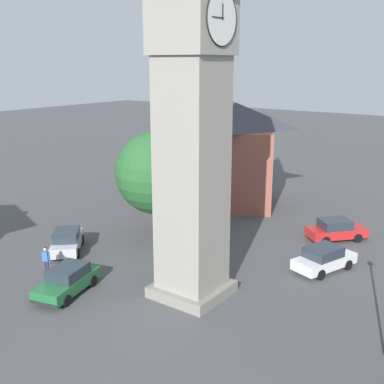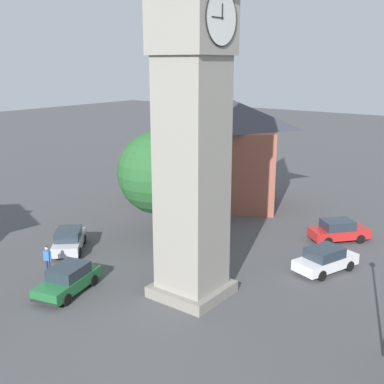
{
  "view_description": "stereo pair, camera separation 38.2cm",
  "coord_description": "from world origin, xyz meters",
  "px_view_note": "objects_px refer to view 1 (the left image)",
  "views": [
    {
      "loc": [
        19.28,
        14.0,
        12.24
      ],
      "look_at": [
        0.0,
        0.0,
        5.78
      ],
      "focal_mm": 44.81,
      "sensor_mm": 36.0,
      "label": 1
    },
    {
      "loc": [
        19.05,
        14.31,
        12.24
      ],
      "look_at": [
        0.0,
        0.0,
        5.78
      ],
      "focal_mm": 44.81,
      "sensor_mm": 36.0,
      "label": 2
    }
  ],
  "objects_px": {
    "car_white_side": "(67,280)",
    "tree": "(157,173)",
    "building_terrace_right": "(217,150)",
    "clock_tower": "(192,41)",
    "car_red_corner": "(336,230)",
    "car_blue_kerb": "(324,259)",
    "pedestrian": "(46,258)",
    "car_black_far": "(67,241)"
  },
  "relations": [
    {
      "from": "car_white_side",
      "to": "tree",
      "type": "bearing_deg",
      "value": -170.74
    },
    {
      "from": "tree",
      "to": "building_terrace_right",
      "type": "relative_size",
      "value": 0.65
    },
    {
      "from": "clock_tower",
      "to": "building_terrace_right",
      "type": "distance_m",
      "value": 19.21
    },
    {
      "from": "car_red_corner",
      "to": "building_terrace_right",
      "type": "xyz_separation_m",
      "value": [
        -2.44,
        -11.79,
        4.15
      ]
    },
    {
      "from": "car_blue_kerb",
      "to": "pedestrian",
      "type": "relative_size",
      "value": 2.63
    },
    {
      "from": "car_blue_kerb",
      "to": "car_red_corner",
      "type": "bearing_deg",
      "value": -167.35
    },
    {
      "from": "car_black_far",
      "to": "tree",
      "type": "distance_m",
      "value": 7.61
    },
    {
      "from": "clock_tower",
      "to": "pedestrian",
      "type": "xyz_separation_m",
      "value": [
        3.01,
        -8.55,
        -12.23
      ]
    },
    {
      "from": "car_red_corner",
      "to": "pedestrian",
      "type": "relative_size",
      "value": 2.49
    },
    {
      "from": "car_white_side",
      "to": "pedestrian",
      "type": "bearing_deg",
      "value": -106.87
    },
    {
      "from": "car_blue_kerb",
      "to": "car_white_side",
      "type": "distance_m",
      "value": 15.11
    },
    {
      "from": "clock_tower",
      "to": "car_blue_kerb",
      "type": "relative_size",
      "value": 5.07
    },
    {
      "from": "clock_tower",
      "to": "car_red_corner",
      "type": "distance_m",
      "value": 18.14
    },
    {
      "from": "car_white_side",
      "to": "car_black_far",
      "type": "relative_size",
      "value": 1.05
    },
    {
      "from": "car_blue_kerb",
      "to": "tree",
      "type": "distance_m",
      "value": 12.55
    },
    {
      "from": "car_blue_kerb",
      "to": "car_red_corner",
      "type": "distance_m",
      "value": 5.64
    },
    {
      "from": "car_black_far",
      "to": "tree",
      "type": "xyz_separation_m",
      "value": [
        -5.58,
        3.24,
        4.05
      ]
    },
    {
      "from": "clock_tower",
      "to": "tree",
      "type": "xyz_separation_m",
      "value": [
        -5.63,
        -7.11,
        -8.43
      ]
    },
    {
      "from": "pedestrian",
      "to": "tree",
      "type": "relative_size",
      "value": 0.22
    },
    {
      "from": "pedestrian",
      "to": "tree",
      "type": "bearing_deg",
      "value": 170.55
    },
    {
      "from": "car_white_side",
      "to": "building_terrace_right",
      "type": "bearing_deg",
      "value": -171.61
    },
    {
      "from": "car_red_corner",
      "to": "car_white_side",
      "type": "xyz_separation_m",
      "value": [
        16.64,
        -8.98,
        0.0
      ]
    },
    {
      "from": "car_red_corner",
      "to": "pedestrian",
      "type": "bearing_deg",
      "value": -37.28
    },
    {
      "from": "pedestrian",
      "to": "building_terrace_right",
      "type": "distance_m",
      "value": 18.59
    },
    {
      "from": "car_white_side",
      "to": "tree",
      "type": "distance_m",
      "value": 10.49
    },
    {
      "from": "building_terrace_right",
      "to": "clock_tower",
      "type": "bearing_deg",
      "value": 28.89
    },
    {
      "from": "car_red_corner",
      "to": "car_black_far",
      "type": "height_order",
      "value": "same"
    },
    {
      "from": "car_red_corner",
      "to": "pedestrian",
      "type": "xyz_separation_m",
      "value": [
        15.73,
        -11.98,
        0.25
      ]
    },
    {
      "from": "building_terrace_right",
      "to": "car_black_far",
      "type": "bearing_deg",
      "value": -7.48
    },
    {
      "from": "clock_tower",
      "to": "car_red_corner",
      "type": "height_order",
      "value": "clock_tower"
    },
    {
      "from": "clock_tower",
      "to": "car_black_far",
      "type": "distance_m",
      "value": 16.21
    },
    {
      "from": "car_blue_kerb",
      "to": "building_terrace_right",
      "type": "height_order",
      "value": "building_terrace_right"
    },
    {
      "from": "car_black_far",
      "to": "car_blue_kerb",
      "type": "bearing_deg",
      "value": 115.47
    },
    {
      "from": "tree",
      "to": "building_terrace_right",
      "type": "distance_m",
      "value": 9.61
    },
    {
      "from": "clock_tower",
      "to": "pedestrian",
      "type": "height_order",
      "value": "clock_tower"
    },
    {
      "from": "clock_tower",
      "to": "car_white_side",
      "type": "distance_m",
      "value": 14.21
    },
    {
      "from": "clock_tower",
      "to": "car_blue_kerb",
      "type": "height_order",
      "value": "clock_tower"
    },
    {
      "from": "car_white_side",
      "to": "tree",
      "type": "height_order",
      "value": "tree"
    },
    {
      "from": "clock_tower",
      "to": "pedestrian",
      "type": "relative_size",
      "value": 13.37
    },
    {
      "from": "building_terrace_right",
      "to": "car_blue_kerb",
      "type": "bearing_deg",
      "value": 58.61
    },
    {
      "from": "car_white_side",
      "to": "clock_tower",
      "type": "bearing_deg",
      "value": 125.2
    },
    {
      "from": "pedestrian",
      "to": "car_red_corner",
      "type": "bearing_deg",
      "value": 142.72
    }
  ]
}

